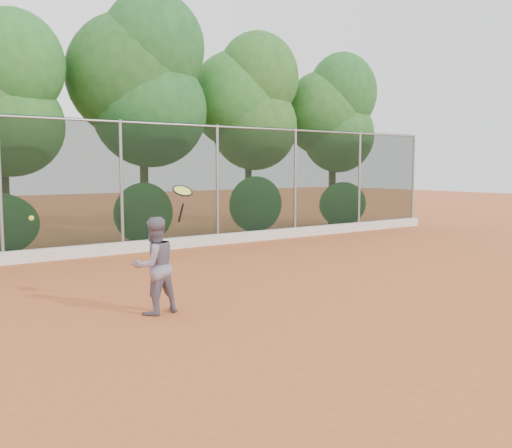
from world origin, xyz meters
TOP-DOWN VIEW (x-y plane):
  - ground at (0.00, 0.00)m, footprint 80.00×80.00m
  - concrete_curb at (0.00, 6.82)m, footprint 24.00×0.20m
  - tennis_player at (-2.18, 0.70)m, footprint 0.79×0.64m
  - chainlink_fence at (-0.00, 7.00)m, footprint 24.09×0.09m
  - foliage_backdrop at (-0.55, 8.98)m, footprint 23.70×3.63m
  - tennis_racket at (-1.71, 0.61)m, footprint 0.34×0.31m
  - tennis_ball_in_flight at (-4.11, 0.19)m, footprint 0.06×0.06m

SIDE VIEW (x-z plane):
  - ground at x=0.00m, z-range 0.00..0.00m
  - concrete_curb at x=0.00m, z-range 0.00..0.30m
  - tennis_player at x=-2.18m, z-range 0.00..1.51m
  - tennis_ball_in_flight at x=-4.11m, z-range 1.61..1.67m
  - chainlink_fence at x=0.00m, z-range 0.11..3.61m
  - tennis_racket at x=-1.71m, z-range 1.57..2.17m
  - foliage_backdrop at x=-0.55m, z-range 0.63..8.18m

